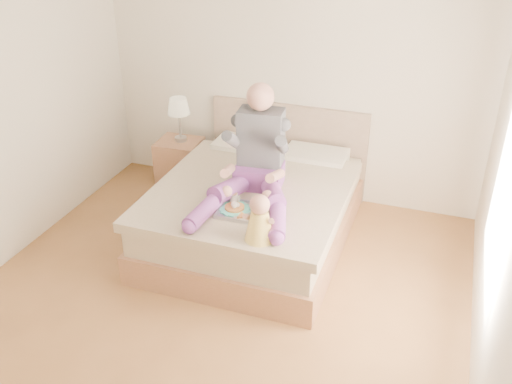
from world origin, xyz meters
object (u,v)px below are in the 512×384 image
(tray, at_px, (244,210))
(baby, at_px, (260,221))
(nightstand, at_px, (180,164))
(bed, at_px, (258,207))
(adult, at_px, (256,163))

(tray, bearing_deg, baby, -53.53)
(nightstand, bearing_deg, bed, -32.64)
(nightstand, bearing_deg, baby, -49.60)
(nightstand, height_order, tray, tray)
(nightstand, distance_m, adult, 1.62)
(adult, distance_m, baby, 0.76)
(adult, relative_size, tray, 2.85)
(nightstand, xyz_separation_m, baby, (1.49, -1.59, 0.49))
(nightstand, bearing_deg, adult, -39.33)
(nightstand, xyz_separation_m, adult, (1.20, -0.89, 0.62))
(tray, xyz_separation_m, baby, (0.25, -0.33, 0.13))
(adult, bearing_deg, nightstand, 137.22)
(bed, xyz_separation_m, tray, (0.09, -0.60, 0.32))
(nightstand, relative_size, adult, 0.46)
(bed, relative_size, tray, 5.12)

